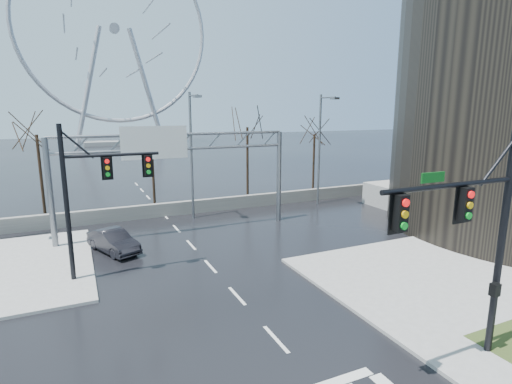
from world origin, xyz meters
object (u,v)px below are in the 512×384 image
sign_gantry (172,161)px  ferris_wheel (115,37)px  signal_mast_near (477,229)px  car (113,241)px  signal_mast_far (90,187)px

sign_gantry → ferris_wheel: ferris_wheel is taller
signal_mast_near → car: (-9.83, 16.80, -4.18)m
signal_mast_near → sign_gantry: 19.79m
signal_mast_far → sign_gantry: (5.49, 6.00, 0.35)m
signal_mast_near → car: size_ratio=1.89×
signal_mast_far → car: bearing=72.8°
signal_mast_near → ferris_wheel: bearing=90.1°
sign_gantry → car: sign_gantry is taller
signal_mast_far → ferris_wheel: ferris_wheel is taller
signal_mast_far → car: signal_mast_far is taller
sign_gantry → car: bearing=-153.0°
signal_mast_near → signal_mast_far: same height
ferris_wheel → car: (-9.69, -82.24, -25.44)m
sign_gantry → car: size_ratio=3.87×
signal_mast_far → car: (1.17, 3.80, -4.14)m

